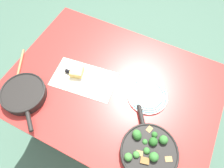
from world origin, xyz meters
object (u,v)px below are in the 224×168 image
dinner_plate_stack (148,95)px  wooden_spoon (17,78)px  skillet_broccoli (148,151)px  cheese_block (77,72)px  grater_knife (80,76)px  skillet_eggs (24,94)px

dinner_plate_stack → wooden_spoon: bearing=-162.4°
skillet_broccoli → cheese_block: size_ratio=3.98×
grater_knife → cheese_block: cheese_block is taller
wooden_spoon → dinner_plate_stack: dinner_plate_stack is taller
wooden_spoon → cheese_block: size_ratio=3.52×
grater_knife → dinner_plate_stack: dinner_plate_stack is taller
wooden_spoon → grater_knife: grater_knife is taller
skillet_broccoli → dinner_plate_stack: size_ratio=1.58×
dinner_plate_stack → skillet_eggs: bearing=-153.9°
skillet_broccoli → skillet_eggs: size_ratio=1.15×
skillet_eggs → wooden_spoon: bearing=-170.1°
wooden_spoon → dinner_plate_stack: bearing=79.4°
skillet_broccoli → dinner_plate_stack: skillet_broccoli is taller
grater_knife → cheese_block: bearing=152.3°
skillet_eggs → dinner_plate_stack: skillet_eggs is taller
skillet_broccoli → grater_knife: size_ratio=1.30×
skillet_eggs → cheese_block: size_ratio=3.47×
skillet_broccoli → wooden_spoon: 0.89m
skillet_broccoli → dinner_plate_stack: 0.32m
wooden_spoon → dinner_plate_stack: (0.77, 0.24, 0.00)m
skillet_eggs → wooden_spoon: skillet_eggs is taller
skillet_broccoli → skillet_eggs: (-0.77, -0.02, 0.00)m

